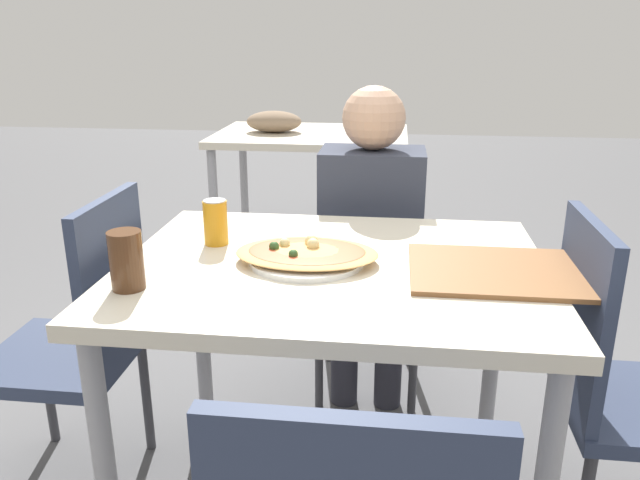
{
  "coord_description": "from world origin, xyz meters",
  "views": [
    {
      "loc": [
        0.15,
        -1.48,
        1.33
      ],
      "look_at": [
        -0.03,
        -0.0,
        0.83
      ],
      "focal_mm": 35.0,
      "sensor_mm": 36.0,
      "label": 1
    }
  ],
  "objects_px": {
    "chair_far_seated": "(371,259)",
    "pizza_main": "(307,254)",
    "chair_side_left": "(82,335)",
    "soda_can": "(216,222)",
    "dining_table": "(333,293)",
    "drink_glass": "(126,260)",
    "chair_side_right": "(618,378)",
    "person_seated": "(371,223)"
  },
  "relations": [
    {
      "from": "chair_side_left",
      "to": "person_seated",
      "type": "height_order",
      "value": "person_seated"
    },
    {
      "from": "chair_far_seated",
      "to": "chair_side_right",
      "type": "distance_m",
      "value": 1.02
    },
    {
      "from": "dining_table",
      "to": "chair_side_right",
      "type": "xyz_separation_m",
      "value": [
        0.72,
        -0.03,
        -0.18
      ]
    },
    {
      "from": "pizza_main",
      "to": "drink_glass",
      "type": "xyz_separation_m",
      "value": [
        -0.38,
        -0.22,
        0.05
      ]
    },
    {
      "from": "person_seated",
      "to": "dining_table",
      "type": "bearing_deg",
      "value": 83.69
    },
    {
      "from": "soda_can",
      "to": "drink_glass",
      "type": "xyz_separation_m",
      "value": [
        -0.11,
        -0.33,
        0.01
      ]
    },
    {
      "from": "chair_side_right",
      "to": "soda_can",
      "type": "height_order",
      "value": "chair_side_right"
    },
    {
      "from": "person_seated",
      "to": "pizza_main",
      "type": "bearing_deg",
      "value": 77.74
    },
    {
      "from": "chair_side_right",
      "to": "person_seated",
      "type": "xyz_separation_m",
      "value": [
        -0.65,
        0.67,
        0.18
      ]
    },
    {
      "from": "chair_side_right",
      "to": "drink_glass",
      "type": "height_order",
      "value": "chair_side_right"
    },
    {
      "from": "chair_far_seated",
      "to": "soda_can",
      "type": "bearing_deg",
      "value": 57.82
    },
    {
      "from": "chair_side_left",
      "to": "pizza_main",
      "type": "height_order",
      "value": "chair_side_left"
    },
    {
      "from": "dining_table",
      "to": "person_seated",
      "type": "distance_m",
      "value": 0.64
    },
    {
      "from": "person_seated",
      "to": "pizza_main",
      "type": "height_order",
      "value": "person_seated"
    },
    {
      "from": "dining_table",
      "to": "drink_glass",
      "type": "bearing_deg",
      "value": -153.76
    },
    {
      "from": "chair_far_seated",
      "to": "drink_glass",
      "type": "distance_m",
      "value": 1.16
    },
    {
      "from": "pizza_main",
      "to": "soda_can",
      "type": "relative_size",
      "value": 2.92
    },
    {
      "from": "chair_far_seated",
      "to": "chair_side_left",
      "type": "distance_m",
      "value": 1.08
    },
    {
      "from": "pizza_main",
      "to": "chair_far_seated",
      "type": "bearing_deg",
      "value": 79.61
    },
    {
      "from": "dining_table",
      "to": "pizza_main",
      "type": "bearing_deg",
      "value": 179.58
    },
    {
      "from": "person_seated",
      "to": "pizza_main",
      "type": "distance_m",
      "value": 0.66
    },
    {
      "from": "chair_side_right",
      "to": "pizza_main",
      "type": "distance_m",
      "value": 0.84
    },
    {
      "from": "dining_table",
      "to": "chair_far_seated",
      "type": "distance_m",
      "value": 0.78
    },
    {
      "from": "chair_far_seated",
      "to": "soda_can",
      "type": "relative_size",
      "value": 7.25
    },
    {
      "from": "dining_table",
      "to": "chair_side_right",
      "type": "bearing_deg",
      "value": -2.29
    },
    {
      "from": "chair_far_seated",
      "to": "soda_can",
      "type": "height_order",
      "value": "chair_far_seated"
    },
    {
      "from": "chair_side_left",
      "to": "pizza_main",
      "type": "distance_m",
      "value": 0.72
    },
    {
      "from": "person_seated",
      "to": "drink_glass",
      "type": "height_order",
      "value": "person_seated"
    },
    {
      "from": "chair_far_seated",
      "to": "person_seated",
      "type": "bearing_deg",
      "value": 90.0
    },
    {
      "from": "dining_table",
      "to": "soda_can",
      "type": "bearing_deg",
      "value": 161.8
    },
    {
      "from": "person_seated",
      "to": "drink_glass",
      "type": "bearing_deg",
      "value": 58.89
    },
    {
      "from": "pizza_main",
      "to": "soda_can",
      "type": "bearing_deg",
      "value": 157.68
    },
    {
      "from": "dining_table",
      "to": "drink_glass",
      "type": "relative_size",
      "value": 7.87
    },
    {
      "from": "dining_table",
      "to": "chair_side_left",
      "type": "xyz_separation_m",
      "value": [
        -0.72,
        0.03,
        -0.18
      ]
    },
    {
      "from": "person_seated",
      "to": "chair_far_seated",
      "type": "bearing_deg",
      "value": -90.0
    },
    {
      "from": "dining_table",
      "to": "chair_far_seated",
      "type": "xyz_separation_m",
      "value": [
        0.07,
        0.76,
        -0.18
      ]
    },
    {
      "from": "chair_side_right",
      "to": "pizza_main",
      "type": "relative_size",
      "value": 2.49
    },
    {
      "from": "chair_side_left",
      "to": "soda_can",
      "type": "bearing_deg",
      "value": -78.4
    },
    {
      "from": "chair_far_seated",
      "to": "pizza_main",
      "type": "distance_m",
      "value": 0.82
    },
    {
      "from": "dining_table",
      "to": "chair_side_left",
      "type": "distance_m",
      "value": 0.75
    },
    {
      "from": "pizza_main",
      "to": "drink_glass",
      "type": "distance_m",
      "value": 0.44
    },
    {
      "from": "chair_side_left",
      "to": "person_seated",
      "type": "relative_size",
      "value": 0.79
    }
  ]
}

